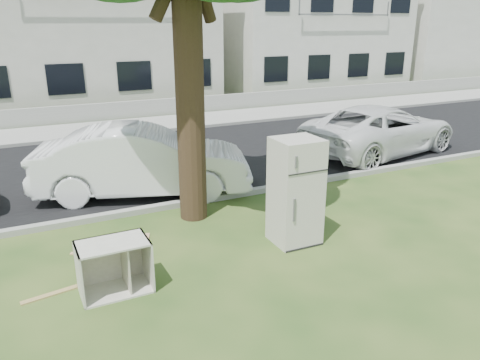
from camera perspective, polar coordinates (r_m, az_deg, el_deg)
name	(u,v)px	position (r m, az deg, el deg)	size (l,w,h in m)	color
ground	(252,249)	(8.21, 1.49, -8.42)	(120.00, 120.00, 0.00)	#254518
road	(155,161)	(13.45, -10.34, 2.25)	(120.00, 7.00, 0.01)	black
kerb_near	(201,203)	(10.25, -4.82, -2.78)	(120.00, 0.18, 0.12)	gray
kerb_far	(126,136)	(16.80, -13.71, 5.28)	(120.00, 0.18, 0.12)	gray
sidewalk	(117,127)	(18.19, -14.74, 6.21)	(120.00, 2.80, 0.01)	gray
low_wall	(108,111)	(19.67, -15.79, 8.05)	(120.00, 0.15, 0.70)	gray
townhouse_center	(81,23)	(24.21, -18.82, 17.70)	(11.22, 8.16, 7.44)	beige
townhouse_right	(298,28)	(28.49, 7.10, 17.90)	(10.20, 8.16, 6.84)	silver
filler_right	(461,30)	(38.25, 25.34, 16.16)	(16.00, 9.00, 6.40)	beige
fridge	(296,191)	(8.19, 6.78, -1.39)	(0.78, 0.72, 1.89)	beige
cabinet	(114,267)	(7.09, -15.08, -10.20)	(1.00, 0.62, 0.78)	silver
plank_a	(63,291)	(7.49, -20.78, -12.50)	(1.17, 0.10, 0.02)	#A2894E
plank_b	(94,254)	(8.41, -17.36, -8.55)	(0.81, 0.08, 0.02)	tan
plank_c	(146,243)	(8.57, -11.41, -7.49)	(0.77, 0.09, 0.02)	tan
car_center	(143,161)	(10.74, -11.71, 2.30)	(1.66, 4.75, 1.56)	white
car_right	(380,129)	(14.59, 16.74, 5.92)	(2.38, 5.16, 1.43)	white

